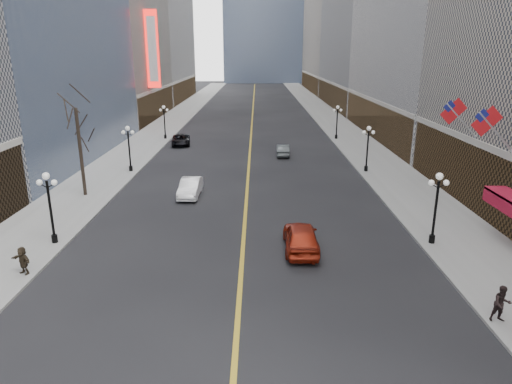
{
  "coord_description": "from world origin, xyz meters",
  "views": [
    {
      "loc": [
        0.87,
        3.65,
        11.55
      ],
      "look_at": [
        0.83,
        21.34,
        6.11
      ],
      "focal_mm": 32.0,
      "sensor_mm": 36.0,
      "label": 1
    }
  ],
  "objects_px": {
    "car_sb_mid": "(301,237)",
    "car_sb_far": "(283,150)",
    "car_nb_far": "(181,140)",
    "car_nb_mid": "(190,188)",
    "streetlamp_west_3": "(164,119)",
    "streetlamp_west_2": "(129,144)",
    "streetlamp_east_1": "(437,201)",
    "streetlamp_west_1": "(49,201)",
    "streetlamp_east_2": "(368,144)",
    "streetlamp_east_3": "(337,119)"
  },
  "relations": [
    {
      "from": "car_sb_mid",
      "to": "car_sb_far",
      "type": "xyz_separation_m",
      "value": [
        0.34,
        26.51,
        -0.19
      ]
    },
    {
      "from": "car_nb_far",
      "to": "car_sb_far",
      "type": "bearing_deg",
      "value": -33.98
    },
    {
      "from": "car_nb_mid",
      "to": "car_sb_far",
      "type": "bearing_deg",
      "value": 62.46
    },
    {
      "from": "car_nb_far",
      "to": "car_sb_mid",
      "type": "distance_m",
      "value": 35.17
    },
    {
      "from": "streetlamp_west_3",
      "to": "car_sb_far",
      "type": "height_order",
      "value": "streetlamp_west_3"
    },
    {
      "from": "car_nb_far",
      "to": "streetlamp_west_2",
      "type": "bearing_deg",
      "value": -108.98
    },
    {
      "from": "car_nb_mid",
      "to": "car_nb_far",
      "type": "distance_m",
      "value": 22.38
    },
    {
      "from": "car_nb_mid",
      "to": "car_sb_far",
      "type": "xyz_separation_m",
      "value": [
        8.58,
        15.61,
        -0.08
      ]
    },
    {
      "from": "streetlamp_west_3",
      "to": "car_nb_mid",
      "type": "bearing_deg",
      "value": -74.69
    },
    {
      "from": "streetlamp_west_2",
      "to": "car_nb_far",
      "type": "relative_size",
      "value": 0.92
    },
    {
      "from": "car_sb_mid",
      "to": "car_sb_far",
      "type": "height_order",
      "value": "car_sb_mid"
    },
    {
      "from": "streetlamp_west_2",
      "to": "car_sb_mid",
      "type": "bearing_deg",
      "value": -50.78
    },
    {
      "from": "streetlamp_east_1",
      "to": "streetlamp_west_1",
      "type": "xyz_separation_m",
      "value": [
        -23.6,
        0.0,
        0.0
      ]
    },
    {
      "from": "car_nb_far",
      "to": "streetlamp_east_1",
      "type": "bearing_deg",
      "value": -64.76
    },
    {
      "from": "streetlamp_west_1",
      "to": "car_sb_far",
      "type": "height_order",
      "value": "streetlamp_west_1"
    },
    {
      "from": "streetlamp_east_1",
      "to": "car_nb_far",
      "type": "distance_m",
      "value": 38.29
    },
    {
      "from": "streetlamp_west_3",
      "to": "car_nb_far",
      "type": "distance_m",
      "value": 5.31
    },
    {
      "from": "streetlamp_east_1",
      "to": "car_nb_mid",
      "type": "xyz_separation_m",
      "value": [
        -16.51,
        10.11,
        -2.16
      ]
    },
    {
      "from": "streetlamp_west_3",
      "to": "streetlamp_east_2",
      "type": "bearing_deg",
      "value": -37.33
    },
    {
      "from": "streetlamp_west_2",
      "to": "streetlamp_east_2",
      "type": "bearing_deg",
      "value": 0.0
    },
    {
      "from": "streetlamp_east_2",
      "to": "car_nb_mid",
      "type": "distance_m",
      "value": 18.43
    },
    {
      "from": "streetlamp_west_3",
      "to": "car_sb_mid",
      "type": "distance_m",
      "value": 39.91
    },
    {
      "from": "streetlamp_west_3",
      "to": "car_sb_far",
      "type": "bearing_deg",
      "value": -33.26
    },
    {
      "from": "streetlamp_east_2",
      "to": "streetlamp_west_3",
      "type": "distance_m",
      "value": 29.68
    },
    {
      "from": "streetlamp_west_2",
      "to": "streetlamp_west_3",
      "type": "height_order",
      "value": "same"
    },
    {
      "from": "car_sb_far",
      "to": "car_sb_mid",
      "type": "bearing_deg",
      "value": 90.52
    },
    {
      "from": "streetlamp_east_1",
      "to": "car_sb_far",
      "type": "relative_size",
      "value": 1.13
    },
    {
      "from": "streetlamp_east_1",
      "to": "streetlamp_west_1",
      "type": "height_order",
      "value": "same"
    },
    {
      "from": "streetlamp_east_2",
      "to": "car_sb_mid",
      "type": "bearing_deg",
      "value": -113.74
    },
    {
      "from": "car_sb_mid",
      "to": "car_nb_far",
      "type": "bearing_deg",
      "value": -68.65
    },
    {
      "from": "streetlamp_east_3",
      "to": "streetlamp_west_3",
      "type": "height_order",
      "value": "same"
    },
    {
      "from": "streetlamp_west_3",
      "to": "car_nb_mid",
      "type": "distance_m",
      "value": 26.93
    },
    {
      "from": "streetlamp_west_2",
      "to": "car_sb_mid",
      "type": "xyz_separation_m",
      "value": [
        15.33,
        -18.79,
        -2.05
      ]
    },
    {
      "from": "streetlamp_west_2",
      "to": "streetlamp_east_3",
      "type": "bearing_deg",
      "value": 37.33
    },
    {
      "from": "car_nb_far",
      "to": "car_sb_mid",
      "type": "height_order",
      "value": "car_sb_mid"
    },
    {
      "from": "streetlamp_east_1",
      "to": "car_nb_far",
      "type": "xyz_separation_m",
      "value": [
        -20.8,
        32.07,
        -2.22
      ]
    },
    {
      "from": "streetlamp_east_3",
      "to": "streetlamp_west_3",
      "type": "distance_m",
      "value": 23.6
    },
    {
      "from": "streetlamp_west_2",
      "to": "car_sb_far",
      "type": "distance_m",
      "value": 17.62
    },
    {
      "from": "streetlamp_east_2",
      "to": "car_sb_far",
      "type": "height_order",
      "value": "streetlamp_east_2"
    },
    {
      "from": "streetlamp_east_1",
      "to": "car_sb_mid",
      "type": "relative_size",
      "value": 0.9
    },
    {
      "from": "car_sb_far",
      "to": "car_nb_mid",
      "type": "bearing_deg",
      "value": 62.45
    },
    {
      "from": "car_nb_mid",
      "to": "streetlamp_west_2",
      "type": "bearing_deg",
      "value": 133.2
    },
    {
      "from": "streetlamp_east_2",
      "to": "car_sb_mid",
      "type": "distance_m",
      "value": 20.63
    },
    {
      "from": "streetlamp_east_1",
      "to": "car_sb_mid",
      "type": "distance_m",
      "value": 8.55
    },
    {
      "from": "streetlamp_west_3",
      "to": "streetlamp_west_1",
      "type": "bearing_deg",
      "value": -90.0
    },
    {
      "from": "streetlamp_west_2",
      "to": "car_sb_mid",
      "type": "relative_size",
      "value": 0.9
    },
    {
      "from": "streetlamp_west_3",
      "to": "streetlamp_east_3",
      "type": "bearing_deg",
      "value": 0.0
    },
    {
      "from": "streetlamp_west_2",
      "to": "car_sb_far",
      "type": "bearing_deg",
      "value": 26.22
    },
    {
      "from": "streetlamp_east_2",
      "to": "streetlamp_west_3",
      "type": "height_order",
      "value": "same"
    },
    {
      "from": "streetlamp_west_2",
      "to": "car_sb_mid",
      "type": "height_order",
      "value": "streetlamp_west_2"
    }
  ]
}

